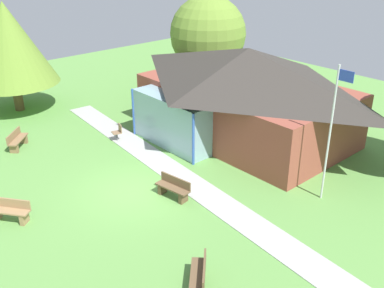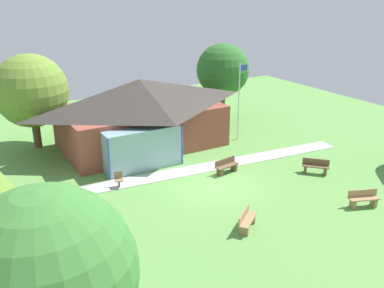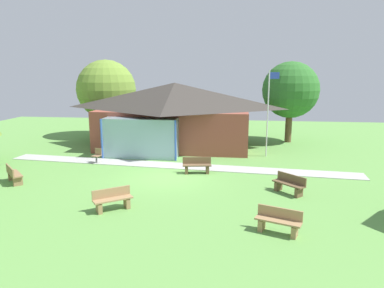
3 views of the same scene
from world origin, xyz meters
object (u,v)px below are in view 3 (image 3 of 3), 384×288
Objects in this scene: bench_front_center at (113,200)px; flagpole at (268,109)px; bench_mid_right at (289,185)px; tree_behind_pavilion_left at (106,90)px; pavilion at (174,114)px; bench_front_right at (278,222)px; bench_rear_near_path at (197,166)px; patio_chair_west at (97,156)px; bench_mid_left at (14,175)px; tree_behind_pavilion_right at (291,90)px.

flagpole is at bearing -160.75° from bench_front_center.
tree_behind_pavilion_left reaches higher than bench_mid_right.
tree_behind_pavilion_left is (-6.10, 3.31, 1.49)m from pavilion.
bench_front_right is at bearing 122.85° from bench_mid_right.
bench_rear_near_path is 1.80× the size of patio_chair_west.
bench_mid_right is at bearing -53.77° from pavilion.
bench_front_right is 1.01× the size of bench_rear_near_path.
bench_mid_right is 0.22× the size of tree_behind_pavilion_left.
patio_chair_west is at bearing -19.17° from bench_front_right.
bench_front_center is 7.58m from bench_mid_right.
bench_front_center and bench_front_right have the same top height.
flagpole reaches higher than pavilion.
bench_mid_right is at bearing 140.24° from bench_rear_near_path.
bench_mid_left is (-12.02, 3.93, 0.00)m from bench_front_right.
flagpole reaches higher than bench_mid_right.
patio_chair_west reaches higher than bench_mid_right.
tree_behind_pavilion_left is (-8.48, 9.89, 3.43)m from bench_rear_near_path.
tree_behind_pavilion_left reaches higher than pavilion.
bench_front_right is at bearing -66.22° from pavilion.
bench_front_right is (-0.50, -11.00, -2.58)m from flagpole.
bench_mid_left is (-8.56, -2.76, 0.00)m from bench_rear_near_path.
pavilion is 12.99× the size of patio_chair_west.
pavilion is 6.64m from patio_chair_west.
bench_mid_right is at bearing 45.57° from bench_mid_left.
patio_chair_west reaches higher than bench_mid_left.
bench_front_right is (5.85, -13.27, -1.94)m from pavilion.
tree_behind_pavilion_right is at bearing -77.74° from bench_front_right.
pavilion is 7.26m from bench_rear_near_path.
patio_chair_west is at bearing -74.02° from tree_behind_pavilion_left.
bench_front_center and bench_mid_right have the same top height.
flagpole is 6.26× the size of patio_chair_west.
bench_mid_right is 1.01× the size of bench_mid_left.
flagpole is at bearing -19.62° from pavilion.
flagpole is at bearing -71.48° from bench_front_right.
bench_mid_right is 1.60× the size of patio_chair_west.
pavilion reaches higher than bench_mid_right.
flagpole is 0.89× the size of tree_behind_pavilion_right.
tree_behind_pavilion_left is (-5.80, 15.32, 3.43)m from bench_front_center.
bench_mid_left is 0.23× the size of tree_behind_pavilion_right.
pavilion is at bearing 160.38° from flagpole.
bench_mid_left is 1.60× the size of patio_chair_west.
tree_behind_pavilion_right reaches higher than patio_chair_west.
tree_behind_pavilion_left is at bearing -33.09° from bench_front_right.
patio_chair_west is at bearing -146.66° from tree_behind_pavilion_right.
pavilion is 11.36m from bench_mid_left.
bench_rear_near_path is (-3.96, -4.32, -2.58)m from flagpole.
flagpole is (6.35, -2.26, 0.64)m from pavilion.
pavilion is 1.86× the size of tree_behind_pavilion_right.
bench_mid_right is at bearing 174.03° from patio_chair_west.
pavilion reaches higher than patio_chair_west.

